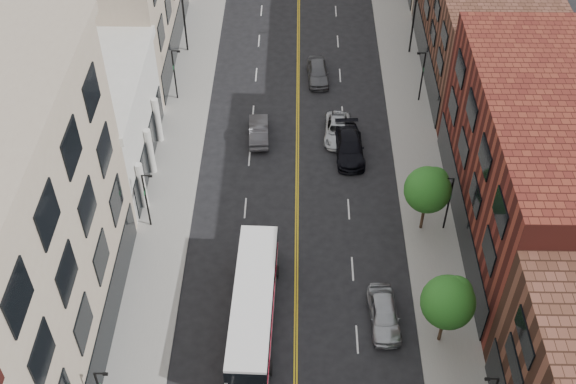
{
  "coord_description": "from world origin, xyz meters",
  "views": [
    {
      "loc": [
        -0.1,
        -13.37,
        39.49
      ],
      "look_at": [
        -0.64,
        22.63,
        5.0
      ],
      "focal_mm": 45.0,
      "sensor_mm": 36.0,
      "label": 1
    }
  ],
  "objects_px": {
    "car_lane_behind": "(259,131)",
    "city_bus": "(253,305)",
    "car_lane_c": "(318,72)",
    "car_parked_far": "(384,314)",
    "car_lane_b": "(337,130)",
    "car_lane_a": "(349,146)"
  },
  "relations": [
    {
      "from": "car_parked_far",
      "to": "car_lane_behind",
      "type": "height_order",
      "value": "car_parked_far"
    },
    {
      "from": "city_bus",
      "to": "car_parked_far",
      "type": "relative_size",
      "value": 2.45
    },
    {
      "from": "car_parked_far",
      "to": "car_lane_b",
      "type": "height_order",
      "value": "car_parked_far"
    },
    {
      "from": "car_parked_far",
      "to": "car_lane_c",
      "type": "height_order",
      "value": "car_parked_far"
    },
    {
      "from": "car_parked_far",
      "to": "car_lane_c",
      "type": "xyz_separation_m",
      "value": [
        -3.95,
        27.91,
        -0.02
      ]
    },
    {
      "from": "city_bus",
      "to": "car_lane_a",
      "type": "xyz_separation_m",
      "value": [
        7.08,
        17.15,
        -0.93
      ]
    },
    {
      "from": "car_lane_behind",
      "to": "city_bus",
      "type": "bearing_deg",
      "value": 88.41
    },
    {
      "from": "car_lane_a",
      "to": "car_lane_c",
      "type": "height_order",
      "value": "car_lane_a"
    },
    {
      "from": "car_lane_c",
      "to": "car_lane_a",
      "type": "bearing_deg",
      "value": -81.04
    },
    {
      "from": "car_parked_far",
      "to": "car_lane_a",
      "type": "distance_m",
      "value": 17.15
    },
    {
      "from": "city_bus",
      "to": "car_lane_c",
      "type": "relative_size",
      "value": 2.52
    },
    {
      "from": "car_lane_b",
      "to": "car_lane_behind",
      "type": "bearing_deg",
      "value": -174.39
    },
    {
      "from": "car_lane_a",
      "to": "car_lane_b",
      "type": "relative_size",
      "value": 1.16
    },
    {
      "from": "car_parked_far",
      "to": "car_lane_b",
      "type": "relative_size",
      "value": 0.99
    },
    {
      "from": "car_lane_a",
      "to": "car_lane_c",
      "type": "relative_size",
      "value": 1.21
    },
    {
      "from": "car_lane_behind",
      "to": "car_lane_b",
      "type": "relative_size",
      "value": 0.95
    },
    {
      "from": "car_lane_behind",
      "to": "car_lane_c",
      "type": "xyz_separation_m",
      "value": [
        5.17,
        8.76,
        0.04
      ]
    },
    {
      "from": "car_lane_b",
      "to": "car_lane_a",
      "type": "bearing_deg",
      "value": -66.24
    },
    {
      "from": "car_lane_c",
      "to": "car_lane_behind",
      "type": "bearing_deg",
      "value": -124.36
    },
    {
      "from": "city_bus",
      "to": "car_lane_a",
      "type": "bearing_deg",
      "value": 69.24
    },
    {
      "from": "car_lane_a",
      "to": "city_bus",
      "type": "bearing_deg",
      "value": -115.33
    },
    {
      "from": "car_lane_behind",
      "to": "car_lane_b",
      "type": "distance_m",
      "value": 6.75
    }
  ]
}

